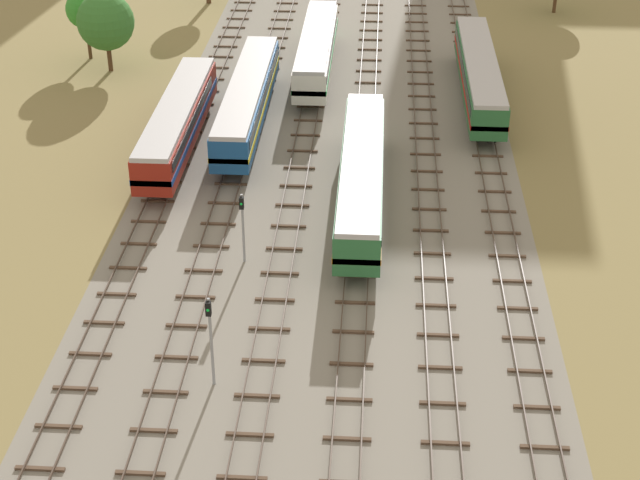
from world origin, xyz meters
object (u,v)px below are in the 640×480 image
at_px(diesel_railcar_far_left_near, 178,120).
at_px(signal_post_near, 210,331).
at_px(signal_post_nearest, 243,220).
at_px(passenger_coach_left_mid, 247,98).
at_px(diesel_railcar_centre_left_far, 317,49).
at_px(passenger_coach_right_midfar, 479,73).
at_px(passenger_coach_centre_nearest, 361,174).

relative_size(diesel_railcar_far_left_near, signal_post_near, 3.77).
distance_m(signal_post_nearest, signal_post_near, 12.44).
height_order(passenger_coach_left_mid, signal_post_near, signal_post_near).
bearing_deg(diesel_railcar_centre_left_far, passenger_coach_left_mid, -111.41).
height_order(passenger_coach_left_mid, passenger_coach_right_midfar, same).
xyz_separation_m(passenger_coach_centre_nearest, diesel_railcar_far_left_near, (-14.45, 8.38, -0.02)).
bearing_deg(signal_post_nearest, passenger_coach_right_midfar, 59.01).
distance_m(diesel_railcar_far_left_near, signal_post_nearest, 17.79).
bearing_deg(passenger_coach_left_mid, passenger_coach_centre_nearest, -53.92).
height_order(passenger_coach_centre_nearest, passenger_coach_right_midfar, same).
distance_m(passenger_coach_left_mid, signal_post_nearest, 21.23).
distance_m(passenger_coach_centre_nearest, signal_post_nearest, 10.69).
bearing_deg(diesel_railcar_centre_left_far, signal_post_near, -93.01).
bearing_deg(passenger_coach_centre_nearest, diesel_railcar_centre_left_far, 100.70).
relative_size(diesel_railcar_centre_left_far, signal_post_near, 3.77).
height_order(diesel_railcar_far_left_near, signal_post_nearest, signal_post_nearest).
distance_m(passenger_coach_right_midfar, signal_post_nearest, 32.74).
relative_size(passenger_coach_centre_nearest, diesel_railcar_centre_left_far, 1.07).
bearing_deg(signal_post_near, passenger_coach_left_mid, 94.11).
relative_size(passenger_coach_centre_nearest, signal_post_nearest, 4.55).
bearing_deg(diesel_railcar_centre_left_far, passenger_coach_right_midfar, -20.15).
bearing_deg(passenger_coach_right_midfar, signal_post_nearest, -120.99).
bearing_deg(passenger_coach_centre_nearest, signal_post_nearest, -132.55).
bearing_deg(passenger_coach_centre_nearest, passenger_coach_right_midfar, 64.50).
relative_size(passenger_coach_centre_nearest, diesel_railcar_far_left_near, 1.07).
distance_m(diesel_railcar_centre_left_far, signal_post_near, 45.88).
bearing_deg(passenger_coach_right_midfar, signal_post_near, -112.60).
distance_m(passenger_coach_right_midfar, diesel_railcar_centre_left_far, 15.39).
relative_size(diesel_railcar_far_left_near, diesel_railcar_centre_left_far, 1.00).
bearing_deg(passenger_coach_right_midfar, passenger_coach_centre_nearest, -115.50).
xyz_separation_m(diesel_railcar_centre_left_far, signal_post_near, (-2.41, -45.81, 0.86)).
bearing_deg(signal_post_nearest, diesel_railcar_centre_left_far, 85.87).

